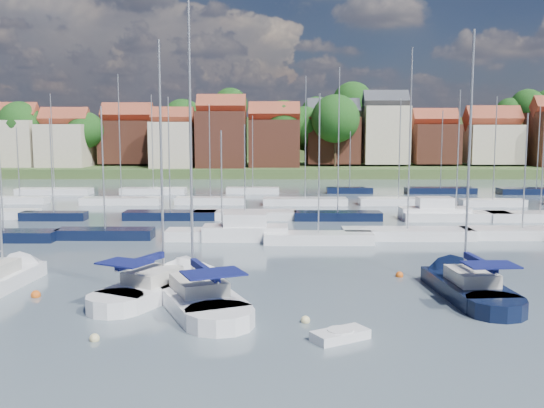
{
  "coord_description": "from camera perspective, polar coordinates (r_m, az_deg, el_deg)",
  "views": [
    {
      "loc": [
        -2.86,
        -29.43,
        9.06
      ],
      "look_at": [
        -3.08,
        14.0,
        3.74
      ],
      "focal_mm": 40.0,
      "sensor_mm": 36.0,
      "label": 1
    }
  ],
  "objects": [
    {
      "name": "buoy_h",
      "position": [
        35.85,
        -21.34,
        -8.15
      ],
      "size": [
        0.53,
        0.53,
        0.53
      ],
      "primitive_type": "sphere",
      "color": "#D85914",
      "rests_on": "ground"
    },
    {
      "name": "tender",
      "position": [
        27.05,
        6.44,
        -12.16
      ],
      "size": [
        2.74,
        2.25,
        0.54
      ],
      "rotation": [
        0.0,
        0.0,
        0.52
      ],
      "color": "white",
      "rests_on": "ground"
    },
    {
      "name": "buoy_g",
      "position": [
        40.56,
        -22.89,
        -6.48
      ],
      "size": [
        0.51,
        0.51,
        0.51
      ],
      "primitive_type": "sphere",
      "color": "#D85914",
      "rests_on": "ground"
    },
    {
      "name": "sailboat_far",
      "position": [
        39.77,
        -23.49,
        -6.28
      ],
      "size": [
        3.54,
        10.4,
        13.6
      ],
      "rotation": [
        0.0,
        0.0,
        1.49
      ],
      "color": "white",
      "rests_on": "ground"
    },
    {
      "name": "sailboat_navy",
      "position": [
        36.52,
        17.14,
        -7.12
      ],
      "size": [
        3.84,
        11.46,
        15.63
      ],
      "rotation": [
        0.0,
        0.0,
        1.65
      ],
      "color": "black",
      "rests_on": "ground"
    },
    {
      "name": "sailboat_centre",
      "position": [
        33.73,
        -7.93,
        -8.05
      ],
      "size": [
        7.97,
        12.75,
        16.9
      ],
      "rotation": [
        0.0,
        0.0,
        1.98
      ],
      "color": "white",
      "rests_on": "ground"
    },
    {
      "name": "buoy_e",
      "position": [
        38.67,
        11.9,
        -6.72
      ],
      "size": [
        0.48,
        0.48,
        0.48
      ],
      "primitive_type": "sphere",
      "color": "#D85914",
      "rests_on": "ground"
    },
    {
      "name": "marina_field",
      "position": [
        65.32,
        4.48,
        -0.63
      ],
      "size": [
        79.62,
        41.41,
        15.93
      ],
      "color": "white",
      "rests_on": "ground"
    },
    {
      "name": "buoy_b",
      "position": [
        27.92,
        -16.36,
        -12.25
      ],
      "size": [
        0.44,
        0.44,
        0.44
      ],
      "primitive_type": "sphere",
      "color": "beige",
      "rests_on": "ground"
    },
    {
      "name": "sailboat_left",
      "position": [
        35.32,
        -9.34,
        -7.38
      ],
      "size": [
        7.61,
        11.2,
        15.06
      ],
      "rotation": [
        0.0,
        0.0,
        1.1
      ],
      "color": "white",
      "rests_on": "ground"
    },
    {
      "name": "buoy_c",
      "position": [
        30.26,
        -5.02,
        -10.47
      ],
      "size": [
        0.52,
        0.52,
        0.52
      ],
      "primitive_type": "sphere",
      "color": "beige",
      "rests_on": "ground"
    },
    {
      "name": "ground",
      "position": [
        70.07,
        2.63,
        -0.45
      ],
      "size": [
        260.0,
        260.0,
        0.0
      ],
      "primitive_type": "plane",
      "color": "#4A5D65",
      "rests_on": "ground"
    },
    {
      "name": "far_shore_town",
      "position": [
        162.23,
        2.1,
        5.41
      ],
      "size": [
        212.46,
        90.0,
        22.27
      ],
      "color": "#48572B",
      "rests_on": "ground"
    },
    {
      "name": "buoy_d",
      "position": [
        29.27,
        3.16,
        -11.06
      ],
      "size": [
        0.44,
        0.44,
        0.44
      ],
      "primitive_type": "sphere",
      "color": "beige",
      "rests_on": "ground"
    }
  ]
}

